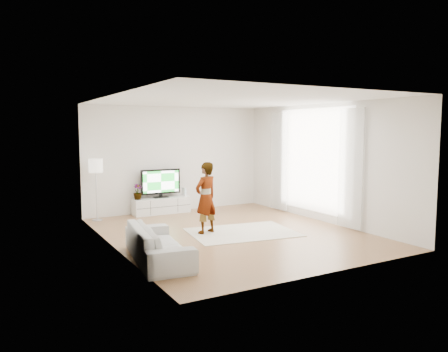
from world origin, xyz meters
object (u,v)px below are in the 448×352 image
media_console (161,206)px  television (161,182)px  player (206,198)px  sofa (158,243)px  floor_lamp (96,168)px  rug (242,232)px

media_console → television: (-0.00, 0.03, 0.61)m
media_console → player: size_ratio=1.00×
player → sofa: 2.11m
sofa → floor_lamp: floor_lamp is taller
television → sofa: television is taller
media_console → floor_lamp: floor_lamp is taller
rug → player: bearing=156.1°
rug → floor_lamp: size_ratio=1.48×
sofa → media_console: bearing=-14.1°
rug → floor_lamp: bearing=130.8°
player → floor_lamp: (-1.70, 2.48, 0.50)m
television → media_console: bearing=-90.0°
media_console → sofa: bearing=-111.8°
television → rug: bearing=-75.7°
sofa → floor_lamp: size_ratio=1.34×
television → rug: 3.08m
player → floor_lamp: size_ratio=1.01×
rug → floor_lamp: floor_lamp is taller
floor_lamp → sofa: bearing=-88.0°
rug → sofa: (-2.28, -1.02, 0.29)m
media_console → player: 2.60m
rug → media_console: bearing=104.4°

